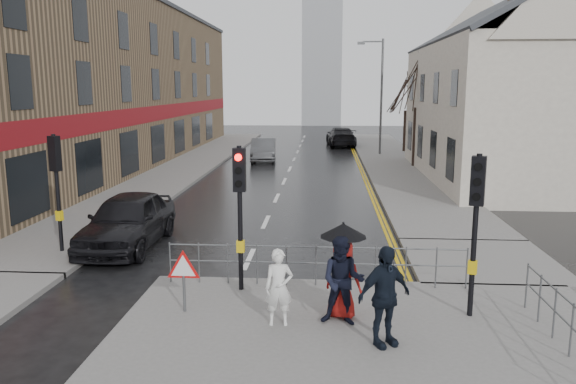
# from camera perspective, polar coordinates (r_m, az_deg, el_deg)

# --- Properties ---
(ground) EXTENTS (120.00, 120.00, 0.00)m
(ground) POSITION_cam_1_polar(r_m,az_deg,el_deg) (13.38, -5.75, -10.63)
(ground) COLOR black
(ground) RESTS_ON ground
(near_pavement) EXTENTS (10.00, 9.00, 0.14)m
(near_pavement) POSITION_cam_1_polar(r_m,az_deg,el_deg) (10.03, 8.66, -17.87)
(near_pavement) COLOR #605E5B
(near_pavement) RESTS_ON ground
(left_pavement) EXTENTS (4.00, 44.00, 0.14)m
(left_pavement) POSITION_cam_1_polar(r_m,az_deg,el_deg) (36.65, -9.82, 2.97)
(left_pavement) COLOR #605E5B
(left_pavement) RESTS_ON ground
(right_pavement) EXTENTS (4.00, 40.00, 0.14)m
(right_pavement) POSITION_cam_1_polar(r_m,az_deg,el_deg) (37.84, 10.46, 3.19)
(right_pavement) COLOR #605E5B
(right_pavement) RESTS_ON ground
(pavement_bridge_right) EXTENTS (4.00, 4.20, 0.14)m
(pavement_bridge_right) POSITION_cam_1_polar(r_m,az_deg,el_deg) (16.59, 19.02, -6.68)
(pavement_bridge_right) COLOR #605E5B
(pavement_bridge_right) RESTS_ON ground
(building_left_terrace) EXTENTS (8.00, 42.00, 10.00)m
(building_left_terrace) POSITION_cam_1_polar(r_m,az_deg,el_deg) (37.10, -18.86, 10.30)
(building_left_terrace) COLOR #7A6246
(building_left_terrace) RESTS_ON ground
(building_right_cream) EXTENTS (9.00, 16.40, 10.10)m
(building_right_cream) POSITION_cam_1_polar(r_m,az_deg,el_deg) (31.85, 22.23, 9.73)
(building_right_cream) COLOR beige
(building_right_cream) RESTS_ON ground
(church_tower) EXTENTS (5.00, 5.00, 18.00)m
(church_tower) POSITION_cam_1_polar(r_m,az_deg,el_deg) (74.41, 3.48, 13.79)
(church_tower) COLOR #95999E
(church_tower) RESTS_ON ground
(traffic_signal_near_left) EXTENTS (0.28, 0.27, 3.40)m
(traffic_signal_near_left) POSITION_cam_1_polar(r_m,az_deg,el_deg) (12.86, -4.93, -0.09)
(traffic_signal_near_left) COLOR black
(traffic_signal_near_left) RESTS_ON near_pavement
(traffic_signal_near_right) EXTENTS (0.34, 0.33, 3.40)m
(traffic_signal_near_right) POSITION_cam_1_polar(r_m,az_deg,el_deg) (11.93, 18.58, -1.45)
(traffic_signal_near_right) COLOR black
(traffic_signal_near_right) RESTS_ON near_pavement
(traffic_signal_far_left) EXTENTS (0.34, 0.33, 3.40)m
(traffic_signal_far_left) POSITION_cam_1_polar(r_m,az_deg,el_deg) (17.27, -22.48, 1.88)
(traffic_signal_far_left) COLOR black
(traffic_signal_far_left) RESTS_ON left_pavement
(guard_railing_front) EXTENTS (7.14, 0.04, 1.00)m
(guard_railing_front) POSITION_cam_1_polar(r_m,az_deg,el_deg) (13.49, 2.86, -6.55)
(guard_railing_front) COLOR #595B5E
(guard_railing_front) RESTS_ON near_pavement
(guard_railing_side) EXTENTS (0.04, 4.54, 1.00)m
(guard_railing_side) POSITION_cam_1_polar(r_m,az_deg,el_deg) (11.22, 26.94, -11.44)
(guard_railing_side) COLOR #595B5E
(guard_railing_side) RESTS_ON near_pavement
(warning_sign) EXTENTS (0.80, 0.07, 1.35)m
(warning_sign) POSITION_cam_1_polar(r_m,az_deg,el_deg) (12.08, -10.58, -7.88)
(warning_sign) COLOR #595B5E
(warning_sign) RESTS_ON near_pavement
(street_lamp) EXTENTS (1.83, 0.25, 8.00)m
(street_lamp) POSITION_cam_1_polar(r_m,az_deg,el_deg) (40.46, 9.23, 10.28)
(street_lamp) COLOR #595B5E
(street_lamp) RESTS_ON right_pavement
(tree_near) EXTENTS (2.40, 2.40, 6.58)m
(tree_near) POSITION_cam_1_polar(r_m,az_deg,el_deg) (34.71, 12.98, 10.83)
(tree_near) COLOR #2E1F19
(tree_near) RESTS_ON right_pavement
(tree_far) EXTENTS (2.40, 2.40, 5.64)m
(tree_far) POSITION_cam_1_polar(r_m,az_deg,el_deg) (42.70, 11.93, 9.82)
(tree_far) COLOR #2E1F19
(tree_far) RESTS_ON right_pavement
(pedestrian_a) EXTENTS (0.59, 0.41, 1.55)m
(pedestrian_a) POSITION_cam_1_polar(r_m,az_deg,el_deg) (11.31, -0.93, -9.67)
(pedestrian_a) COLOR white
(pedestrian_a) RESTS_ON near_pavement
(pedestrian_b) EXTENTS (0.97, 0.80, 1.81)m
(pedestrian_b) POSITION_cam_1_polar(r_m,az_deg,el_deg) (11.34, 5.58, -8.97)
(pedestrian_b) COLOR black
(pedestrian_b) RESTS_ON near_pavement
(pedestrian_with_umbrella) EXTENTS (0.96, 0.96, 2.00)m
(pedestrian_with_umbrella) POSITION_cam_1_polar(r_m,az_deg,el_deg) (11.60, 5.58, -7.48)
(pedestrian_with_umbrella) COLOR maroon
(pedestrian_with_umbrella) RESTS_ON near_pavement
(pedestrian_d) EXTENTS (1.19, 0.96, 1.89)m
(pedestrian_d) POSITION_cam_1_polar(r_m,az_deg,el_deg) (10.54, 9.75, -10.39)
(pedestrian_d) COLOR black
(pedestrian_d) RESTS_ON near_pavement
(car_parked) EXTENTS (1.98, 4.89, 1.67)m
(car_parked) POSITION_cam_1_polar(r_m,az_deg,el_deg) (17.82, -15.99, -2.79)
(car_parked) COLOR black
(car_parked) RESTS_ON ground
(car_mid) EXTENTS (1.95, 4.64, 1.49)m
(car_mid) POSITION_cam_1_polar(r_m,az_deg,el_deg) (37.39, -2.51, 4.31)
(car_mid) COLOR #414346
(car_mid) RESTS_ON ground
(car_far) EXTENTS (2.58, 5.57, 1.57)m
(car_far) POSITION_cam_1_polar(r_m,az_deg,el_deg) (47.11, 5.40, 5.62)
(car_far) COLOR black
(car_far) RESTS_ON ground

